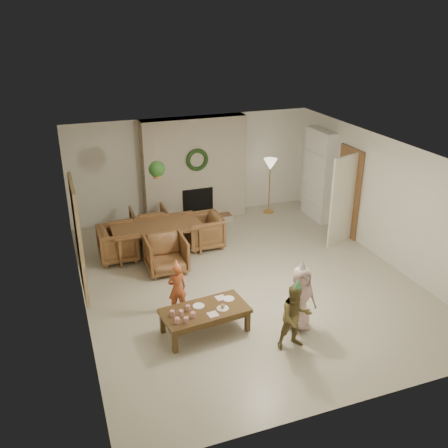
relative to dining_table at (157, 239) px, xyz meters
name	(u,v)px	position (x,y,z in m)	size (l,w,h in m)	color
floor	(246,280)	(1.34, -1.68, -0.33)	(7.00, 7.00, 0.00)	#B7B29E
ceiling	(248,153)	(1.34, -1.68, 2.17)	(7.00, 7.00, 0.00)	white
wall_back	(192,167)	(1.34, 1.82, 0.92)	(7.00, 7.00, 0.00)	silver
wall_front	(357,327)	(1.34, -5.18, 0.92)	(7.00, 7.00, 0.00)	silver
wall_left	(77,244)	(-1.66, -1.68, 0.92)	(7.00, 7.00, 0.00)	silver
wall_right	(384,200)	(4.34, -1.68, 0.92)	(7.00, 7.00, 0.00)	silver
fireplace_mass	(195,169)	(1.34, 1.62, 0.92)	(2.50, 0.40, 2.50)	#4C2814
fireplace_hearth	(200,220)	(1.34, 1.27, -0.27)	(1.60, 0.30, 0.12)	#5B3319
fireplace_firebox	(198,203)	(1.34, 1.44, 0.12)	(0.75, 0.12, 0.75)	black
fireplace_wreath	(197,160)	(1.34, 1.39, 1.22)	(0.54, 0.54, 0.10)	#183815
floor_lamp_base	(269,211)	(3.20, 1.32, -0.31)	(0.26, 0.26, 0.03)	gold
floor_lamp_post	(269,188)	(3.20, 1.32, 0.33)	(0.03, 0.03, 1.27)	gold
floor_lamp_shade	(270,164)	(3.20, 1.32, 0.94)	(0.34, 0.34, 0.28)	beige
bookshelf_carcass	(319,175)	(4.18, 0.62, 0.77)	(0.30, 1.00, 2.20)	white
bookshelf_shelf_a	(316,200)	(4.16, 0.62, 0.12)	(0.30, 0.92, 0.03)	white
bookshelf_shelf_b	(317,185)	(4.16, 0.62, 0.52)	(0.30, 0.92, 0.03)	white
bookshelf_shelf_c	(319,169)	(4.16, 0.62, 0.92)	(0.30, 0.92, 0.03)	white
bookshelf_shelf_d	(320,153)	(4.16, 0.62, 1.32)	(0.30, 0.92, 0.03)	white
books_row_lower	(319,197)	(4.14, 0.47, 0.26)	(0.20, 0.40, 0.24)	maroon
books_row_mid	(316,179)	(4.14, 0.67, 0.66)	(0.20, 0.44, 0.24)	#274390
books_row_upper	(321,165)	(4.14, 0.52, 1.05)	(0.20, 0.36, 0.22)	#A26222
door_frame	(348,192)	(4.30, -0.48, 0.69)	(0.05, 0.86, 2.04)	brown
door_leaf	(343,201)	(3.92, -0.86, 0.67)	(0.05, 0.80, 2.00)	beige
curtain_panel	(79,239)	(-1.62, -1.48, 0.92)	(0.06, 1.20, 2.00)	tan
dining_table	(157,239)	(0.00, 0.00, 0.00)	(1.85, 1.03, 0.65)	brown
dining_chair_near	(166,254)	(-0.01, -0.82, 0.03)	(0.77, 0.79, 0.72)	brown
dining_chair_far	(149,223)	(0.01, 0.82, 0.03)	(0.77, 0.79, 0.72)	brown
dining_chair_left	(118,243)	(-0.82, 0.01, 0.03)	(0.77, 0.79, 0.72)	brown
dining_chair_right	(203,231)	(1.02, -0.01, 0.03)	(0.77, 0.79, 0.72)	brown
hanging_plant_cord	(156,158)	(0.04, -0.18, 1.82)	(0.01, 0.01, 0.70)	tan
hanging_plant_pot	(157,175)	(0.04, -0.18, 1.47)	(0.16, 0.16, 0.12)	#9E6333
hanging_plant_foliage	(157,169)	(0.04, -0.18, 1.59)	(0.32, 0.32, 0.32)	#1C4717
coffee_table_top	(205,311)	(0.09, -3.00, 0.06)	(1.37, 0.68, 0.06)	#4E361A
coffee_table_apron	(205,315)	(0.09, -3.00, -0.01)	(1.26, 0.58, 0.08)	#4E361A
coffee_leg_fl	(175,342)	(-0.50, -3.34, -0.15)	(0.07, 0.07, 0.36)	#4E361A
coffee_leg_fr	(247,321)	(0.74, -3.21, -0.15)	(0.07, 0.07, 0.36)	#4E361A
coffee_leg_bl	(163,323)	(-0.56, -2.79, -0.15)	(0.07, 0.07, 0.36)	#4E361A
coffee_leg_br	(232,304)	(0.68, -2.65, -0.15)	(0.07, 0.07, 0.36)	#4E361A
cup_a	(177,320)	(-0.41, -3.21, 0.14)	(0.07, 0.07, 0.09)	silver
cup_b	(172,313)	(-0.44, -3.00, 0.14)	(0.07, 0.07, 0.09)	silver
cup_c	(186,320)	(-0.28, -3.25, 0.14)	(0.07, 0.07, 0.09)	silver
cup_d	(181,313)	(-0.31, -3.04, 0.14)	(0.07, 0.07, 0.09)	silver
cup_e	(193,315)	(-0.15, -3.15, 0.14)	(0.07, 0.07, 0.09)	silver
cup_f	(188,308)	(-0.17, -2.94, 0.14)	(0.07, 0.07, 0.09)	silver
plate_a	(199,306)	(0.03, -2.88, 0.10)	(0.19, 0.19, 0.01)	white
plate_b	(223,308)	(0.36, -3.07, 0.10)	(0.19, 0.19, 0.01)	white
plate_c	(229,299)	(0.55, -2.84, 0.10)	(0.19, 0.19, 0.01)	white
food_scoop	(223,306)	(0.36, -3.07, 0.14)	(0.07, 0.07, 0.07)	tan
napkin_left	(213,314)	(0.16, -3.18, 0.10)	(0.16, 0.16, 0.01)	#F5B4C3
napkin_right	(221,298)	(0.44, -2.77, 0.10)	(0.16, 0.16, 0.01)	#F5B4C3
child_red	(177,288)	(-0.17, -2.28, 0.12)	(0.33, 0.21, 0.89)	#A54723
party_hat_red	(176,263)	(-0.17, -2.28, 0.60)	(0.12, 0.12, 0.17)	#E8B14D
child_plaid	(295,317)	(1.26, -3.82, 0.21)	(0.52, 0.40, 1.07)	brown
party_hat_plaid	(298,284)	(1.26, -3.82, 0.78)	(0.13, 0.13, 0.17)	#48AA61
child_pink	(300,298)	(1.55, -3.42, 0.23)	(0.54, 0.35, 1.11)	beige
party_hat_pink	(303,265)	(1.55, -3.42, 0.83)	(0.14, 0.14, 0.20)	#AAABB0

